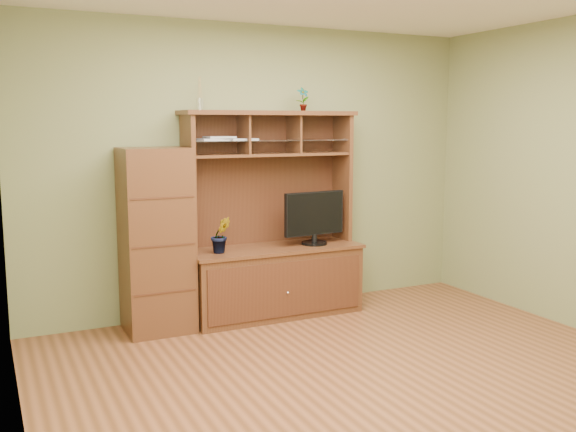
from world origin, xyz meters
TOP-DOWN VIEW (x-y plane):
  - room at (0.00, 0.00)m, footprint 4.54×4.04m
  - media_hutch at (0.03, 1.73)m, footprint 1.66×0.61m
  - monitor at (0.43, 1.64)m, footprint 0.63×0.24m
  - orchid_plant at (-0.51, 1.65)m, footprint 0.18×0.15m
  - top_plant at (0.38, 1.80)m, footprint 0.12×0.08m
  - reed_diffuser at (-0.63, 1.81)m, footprint 0.06×0.06m
  - magazines at (-0.41, 1.80)m, footprint 0.57×0.25m
  - side_cabinet at (-1.07, 1.73)m, footprint 0.57×0.52m

SIDE VIEW (x-z plane):
  - media_hutch at x=0.03m, z-range -0.43..1.47m
  - side_cabinet at x=-1.07m, z-range 0.00..1.58m
  - orchid_plant at x=-0.51m, z-range 0.65..0.97m
  - monitor at x=0.43m, z-range 0.66..1.17m
  - room at x=0.00m, z-range -0.02..2.72m
  - magazines at x=-0.41m, z-range 1.63..1.67m
  - top_plant at x=0.38m, z-range 1.90..2.12m
  - reed_diffuser at x=-0.63m, z-range 1.87..2.16m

